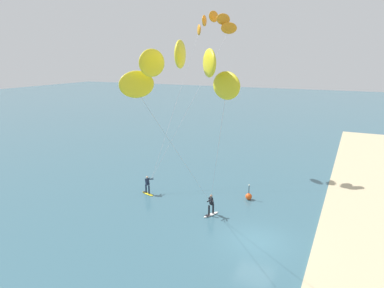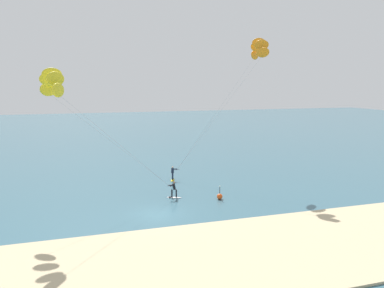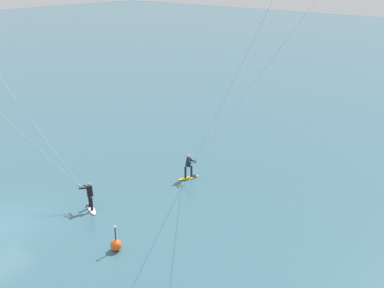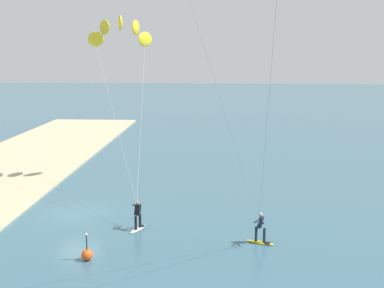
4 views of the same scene
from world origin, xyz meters
The scene contains 5 objects.
ground_plane centered at (0.00, 0.00, 0.00)m, with size 240.00×240.00×0.00m, color #386070.
sand_strip centered at (0.00, -9.26, 0.08)m, with size 80.00×11.56×0.16m, color #C6B289.
kitesurfer_nearshore centered at (13.18, 8.83, 14.54)m, with size 11.24×5.51×16.36m.
kitesurfer_mid_water centered at (-7.69, 1.42, 10.85)m, with size 12.62×5.89×12.50m.
marker_buoy centered at (6.63, 2.45, 0.30)m, with size 0.56×0.56×1.38m.
Camera 2 is at (-6.30, -30.70, 11.24)m, focal length 34.99 mm.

